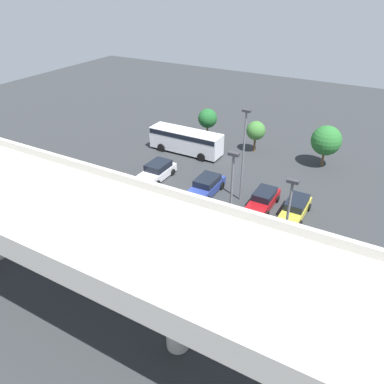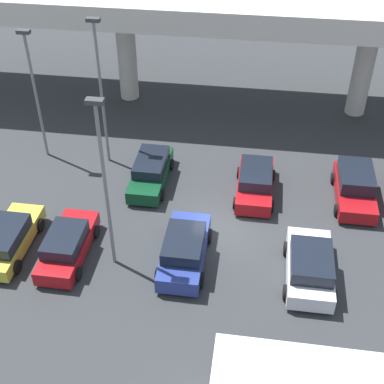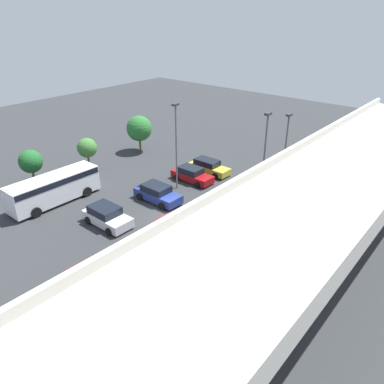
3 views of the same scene
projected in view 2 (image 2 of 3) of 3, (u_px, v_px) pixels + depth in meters
name	position (u px, v px, depth m)	size (l,w,h in m)	color
ground_plane	(220.00, 230.00, 26.89)	(100.33, 100.33, 0.00)	#2D3033
highway_overpass	(245.00, 15.00, 33.34)	(48.11, 7.71, 7.64)	#BCB7AD
parked_car_0	(9.00, 239.00, 25.32)	(1.97, 4.70, 1.47)	gold
parked_car_1	(67.00, 245.00, 25.00)	(2.01, 4.58, 1.50)	maroon
parked_car_2	(151.00, 171.00, 29.65)	(2.01, 4.71, 1.50)	#0C381E
parked_car_3	(184.00, 249.00, 24.68)	(2.17, 4.72, 1.60)	navy
parked_car_4	(255.00, 182.00, 28.83)	(2.12, 4.47, 1.54)	maroon
parked_car_5	(310.00, 266.00, 23.83)	(2.26, 4.45, 1.62)	silver
parked_car_6	(355.00, 186.00, 28.43)	(2.18, 4.53, 1.65)	maroon
lamp_post_near_aisle	(100.00, 84.00, 28.73)	(0.70, 0.35, 8.56)	slate
lamp_post_mid_lot	(104.00, 176.00, 22.09)	(0.70, 0.35, 8.54)	slate
lamp_post_by_overpass	(34.00, 86.00, 29.48)	(0.70, 0.35, 7.71)	slate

